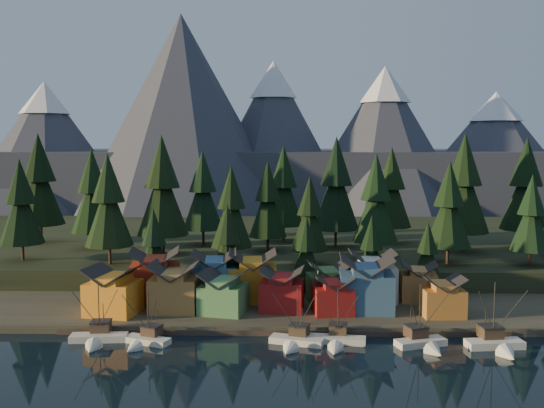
{
  "coord_description": "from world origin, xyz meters",
  "views": [
    {
      "loc": [
        0.27,
        -88.83,
        33.79
      ],
      "look_at": [
        -2.2,
        30.0,
        21.81
      ],
      "focal_mm": 40.0,
      "sensor_mm": 36.0,
      "label": 1
    }
  ],
  "objects_px": {
    "boat_4": "(337,334)",
    "house_front_0": "(113,289)",
    "boat_5": "(424,334)",
    "boat_6": "(498,336)",
    "boat_3": "(295,334)",
    "house_front_1": "(175,286)",
    "boat_0": "(97,331)",
    "boat_1": "(144,333)",
    "house_back_1": "(214,275)",
    "house_back_0": "(155,274)"
  },
  "relations": [
    {
      "from": "boat_3",
      "to": "house_front_1",
      "type": "height_order",
      "value": "house_front_1"
    },
    {
      "from": "boat_4",
      "to": "boat_6",
      "type": "bearing_deg",
      "value": 4.99
    },
    {
      "from": "boat_3",
      "to": "house_back_1",
      "type": "distance_m",
      "value": 28.93
    },
    {
      "from": "boat_6",
      "to": "house_front_1",
      "type": "bearing_deg",
      "value": 156.77
    },
    {
      "from": "boat_4",
      "to": "house_back_1",
      "type": "relative_size",
      "value": 1.06
    },
    {
      "from": "house_front_0",
      "to": "house_front_1",
      "type": "height_order",
      "value": "house_front_1"
    },
    {
      "from": "boat_1",
      "to": "house_back_1",
      "type": "bearing_deg",
      "value": 89.98
    },
    {
      "from": "boat_4",
      "to": "boat_6",
      "type": "distance_m",
      "value": 26.25
    },
    {
      "from": "boat_6",
      "to": "house_front_1",
      "type": "height_order",
      "value": "boat_6"
    },
    {
      "from": "boat_3",
      "to": "house_back_0",
      "type": "relative_size",
      "value": 0.96
    },
    {
      "from": "house_front_1",
      "to": "house_back_1",
      "type": "relative_size",
      "value": 0.92
    },
    {
      "from": "house_front_1",
      "to": "house_back_0",
      "type": "relative_size",
      "value": 0.85
    },
    {
      "from": "boat_3",
      "to": "house_front_0",
      "type": "xyz_separation_m",
      "value": [
        -34.2,
        12.98,
        4.25
      ]
    },
    {
      "from": "boat_4",
      "to": "house_front_1",
      "type": "xyz_separation_m",
      "value": [
        -30.03,
        15.04,
        4.51
      ]
    },
    {
      "from": "boat_0",
      "to": "boat_3",
      "type": "xyz_separation_m",
      "value": [
        33.53,
        -0.73,
        -0.11
      ]
    },
    {
      "from": "boat_3",
      "to": "house_front_0",
      "type": "distance_m",
      "value": 36.82
    },
    {
      "from": "house_back_0",
      "to": "boat_5",
      "type": "bearing_deg",
      "value": -33.17
    },
    {
      "from": "house_front_0",
      "to": "boat_1",
      "type": "bearing_deg",
      "value": -45.27
    },
    {
      "from": "boat_4",
      "to": "boat_5",
      "type": "distance_m",
      "value": 14.35
    },
    {
      "from": "boat_0",
      "to": "house_front_1",
      "type": "xyz_separation_m",
      "value": [
        10.54,
        14.89,
        4.29
      ]
    },
    {
      "from": "house_back_1",
      "to": "boat_0",
      "type": "bearing_deg",
      "value": -132.61
    },
    {
      "from": "house_front_0",
      "to": "house_front_1",
      "type": "distance_m",
      "value": 11.52
    },
    {
      "from": "boat_4",
      "to": "boat_6",
      "type": "relative_size",
      "value": 0.89
    },
    {
      "from": "boat_6",
      "to": "house_front_0",
      "type": "xyz_separation_m",
      "value": [
        -67.42,
        14.32,
        3.86
      ]
    },
    {
      "from": "boat_0",
      "to": "house_front_1",
      "type": "relative_size",
      "value": 1.2
    },
    {
      "from": "boat_1",
      "to": "boat_4",
      "type": "xyz_separation_m",
      "value": [
        32.41,
        0.72,
        -0.07
      ]
    },
    {
      "from": "boat_4",
      "to": "house_front_1",
      "type": "height_order",
      "value": "house_front_1"
    },
    {
      "from": "boat_0",
      "to": "boat_4",
      "type": "relative_size",
      "value": 1.04
    },
    {
      "from": "boat_1",
      "to": "boat_5",
      "type": "distance_m",
      "value": 46.71
    },
    {
      "from": "boat_5",
      "to": "house_back_1",
      "type": "xyz_separation_m",
      "value": [
        -37.52,
        24.07,
        4.58
      ]
    },
    {
      "from": "boat_5",
      "to": "house_back_1",
      "type": "relative_size",
      "value": 1.11
    },
    {
      "from": "boat_1",
      "to": "house_front_0",
      "type": "xyz_separation_m",
      "value": [
        -8.83,
        13.13,
        4.28
      ]
    },
    {
      "from": "boat_0",
      "to": "boat_5",
      "type": "height_order",
      "value": "boat_5"
    },
    {
      "from": "boat_1",
      "to": "house_front_0",
      "type": "relative_size",
      "value": 0.96
    },
    {
      "from": "house_front_0",
      "to": "boat_6",
      "type": "bearing_deg",
      "value": -1.18
    },
    {
      "from": "boat_0",
      "to": "boat_4",
      "type": "height_order",
      "value": "boat_0"
    },
    {
      "from": "house_front_1",
      "to": "boat_5",
      "type": "bearing_deg",
      "value": -18.97
    },
    {
      "from": "boat_5",
      "to": "house_front_1",
      "type": "height_order",
      "value": "house_front_1"
    },
    {
      "from": "boat_3",
      "to": "boat_4",
      "type": "height_order",
      "value": "boat_3"
    },
    {
      "from": "boat_4",
      "to": "house_front_0",
      "type": "height_order",
      "value": "house_front_0"
    },
    {
      "from": "boat_6",
      "to": "house_back_0",
      "type": "relative_size",
      "value": 1.1
    },
    {
      "from": "boat_1",
      "to": "boat_6",
      "type": "distance_m",
      "value": 58.6
    },
    {
      "from": "boat_3",
      "to": "boat_4",
      "type": "xyz_separation_m",
      "value": [
        7.05,
        0.58,
        -0.1
      ]
    },
    {
      "from": "boat_1",
      "to": "house_back_0",
      "type": "height_order",
      "value": "house_back_0"
    },
    {
      "from": "boat_5",
      "to": "boat_6",
      "type": "bearing_deg",
      "value": -22.23
    },
    {
      "from": "boat_3",
      "to": "house_front_1",
      "type": "bearing_deg",
      "value": 162.62
    },
    {
      "from": "boat_0",
      "to": "boat_6",
      "type": "relative_size",
      "value": 0.93
    },
    {
      "from": "house_back_1",
      "to": "boat_4",
      "type": "bearing_deg",
      "value": -49.9
    },
    {
      "from": "boat_6",
      "to": "house_back_0",
      "type": "xyz_separation_m",
      "value": [
        -61.47,
        23.86,
        4.71
      ]
    },
    {
      "from": "boat_5",
      "to": "boat_6",
      "type": "relative_size",
      "value": 0.93
    }
  ]
}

